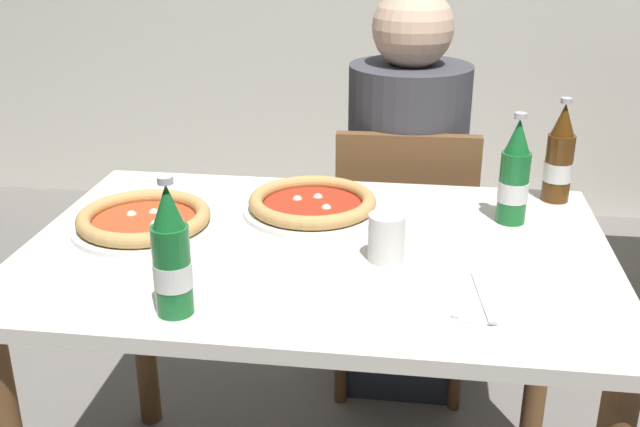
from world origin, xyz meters
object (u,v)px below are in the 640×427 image
at_px(chair_behind_table, 403,246).
at_px(pizza_marinara_far, 144,220).
at_px(beer_bottle_left, 172,258).
at_px(paper_cup, 386,238).
at_px(beer_bottle_right, 559,158).
at_px(napkin_with_cutlery, 472,297).
at_px(pizza_margherita_near, 312,204).
at_px(dining_table_main, 317,294).
at_px(beer_bottle_center, 514,177).
at_px(diner_seated, 405,207).

relative_size(chair_behind_table, pizza_marinara_far, 2.74).
height_order(pizza_marinara_far, beer_bottle_left, beer_bottle_left).
bearing_deg(paper_cup, beer_bottle_left, -143.29).
relative_size(beer_bottle_right, napkin_with_cutlery, 1.30).
relative_size(pizza_margherita_near, pizza_marinara_far, 1.02).
xyz_separation_m(dining_table_main, pizza_margherita_near, (-0.03, 0.17, 0.14)).
distance_m(napkin_with_cutlery, paper_cup, 0.22).
relative_size(chair_behind_table, pizza_margherita_near, 2.70).
distance_m(dining_table_main, pizza_margherita_near, 0.22).
xyz_separation_m(beer_bottle_center, napkin_with_cutlery, (-0.10, -0.37, -0.10)).
bearing_deg(pizza_margherita_near, napkin_with_cutlery, -47.01).
height_order(dining_table_main, beer_bottle_right, beer_bottle_right).
bearing_deg(beer_bottle_right, dining_table_main, -147.61).
distance_m(diner_seated, beer_bottle_right, 0.55).
distance_m(pizza_marinara_far, paper_cup, 0.53).
relative_size(dining_table_main, pizza_margherita_near, 3.81).
distance_m(pizza_margherita_near, pizza_marinara_far, 0.37).
relative_size(chair_behind_table, napkin_with_cutlery, 4.46).
xyz_separation_m(beer_bottle_left, paper_cup, (0.35, 0.26, -0.06)).
relative_size(pizza_margherita_near, paper_cup, 3.32).
bearing_deg(pizza_margherita_near, beer_bottle_right, 15.85).
bearing_deg(beer_bottle_right, beer_bottle_left, -138.58).
bearing_deg(beer_bottle_center, pizza_marinara_far, -169.25).
bearing_deg(beer_bottle_left, napkin_with_cutlery, 13.12).
bearing_deg(paper_cup, beer_bottle_center, 41.53).
bearing_deg(beer_bottle_right, pizza_marinara_far, -161.67).
bearing_deg(dining_table_main, pizza_margherita_near, 101.18).
height_order(pizza_margherita_near, napkin_with_cutlery, pizza_margherita_near).
xyz_separation_m(dining_table_main, chair_behind_table, (0.17, 0.61, -0.15)).
bearing_deg(beer_bottle_center, dining_table_main, -155.85).
bearing_deg(chair_behind_table, beer_bottle_center, 117.51).
distance_m(dining_table_main, paper_cup, 0.22).
height_order(diner_seated, beer_bottle_left, diner_seated).
bearing_deg(dining_table_main, chair_behind_table, 74.48).
bearing_deg(beer_bottle_left, diner_seated, 69.15).
height_order(diner_seated, pizza_margherita_near, diner_seated).
relative_size(beer_bottle_right, paper_cup, 2.60).
relative_size(pizza_marinara_far, beer_bottle_right, 1.25).
relative_size(dining_table_main, beer_bottle_right, 4.86).
bearing_deg(beer_bottle_left, chair_behind_table, 68.01).
bearing_deg(chair_behind_table, paper_cup, 86.24).
relative_size(beer_bottle_left, paper_cup, 2.60).
relative_size(beer_bottle_left, beer_bottle_center, 1.00).
distance_m(dining_table_main, diner_seated, 0.68).
height_order(pizza_marinara_far, beer_bottle_right, beer_bottle_right).
xyz_separation_m(chair_behind_table, paper_cup, (-0.02, -0.66, 0.32)).
xyz_separation_m(dining_table_main, pizza_marinara_far, (-0.38, 0.03, 0.14)).
height_order(diner_seated, pizza_marinara_far, diner_seated).
relative_size(pizza_marinara_far, paper_cup, 3.26).
distance_m(dining_table_main, beer_bottle_left, 0.43).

